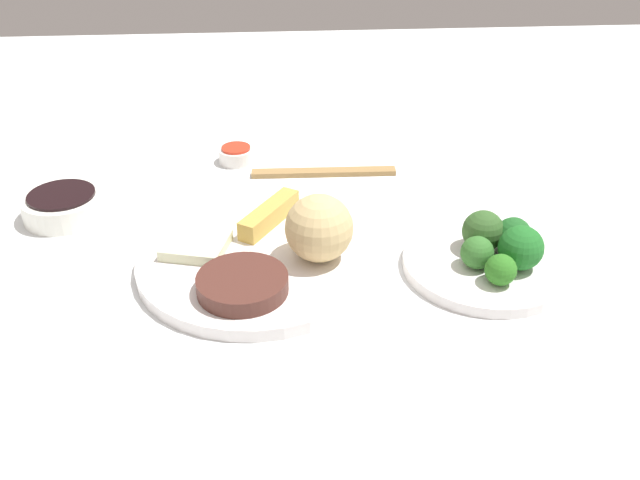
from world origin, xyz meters
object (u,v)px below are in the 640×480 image
broccoli_plate (485,264)px  soy_sauce_bowl (64,207)px  main_plate (258,260)px  chopsticks_pair (324,172)px  sauce_ramekin_sweet_and_sour (236,156)px

broccoli_plate → soy_sauce_bowl: bearing=72.7°
main_plate → soy_sauce_bowl: soy_sauce_bowl is taller
soy_sauce_bowl → chopsticks_pair: size_ratio=0.49×
sauce_ramekin_sweet_and_sour → chopsticks_pair: sauce_ramekin_sweet_and_sour is taller
broccoli_plate → chopsticks_pair: (0.27, 0.18, -0.00)m
broccoli_plate → main_plate: bearing=84.2°
broccoli_plate → chopsticks_pair: 0.33m
soy_sauce_bowl → sauce_ramekin_sweet_and_sour: bearing=-55.0°
main_plate → chopsticks_pair: (0.25, -0.10, -0.00)m
soy_sauce_bowl → sauce_ramekin_sweet_and_sour: size_ratio=1.97×
main_plate → soy_sauce_bowl: (0.14, 0.27, 0.01)m
main_plate → soy_sauce_bowl: size_ratio=2.68×
sauce_ramekin_sweet_and_sour → chopsticks_pair: 0.15m
soy_sauce_bowl → chopsticks_pair: (0.10, -0.37, -0.01)m
broccoli_plate → chopsticks_pair: broccoli_plate is taller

